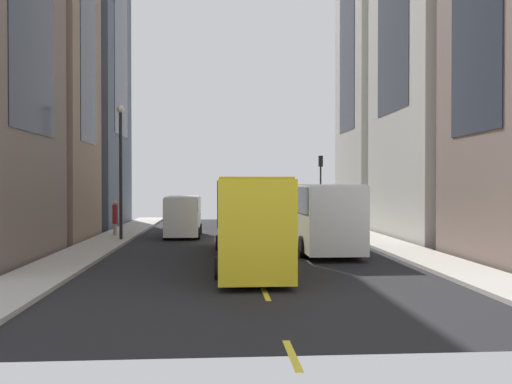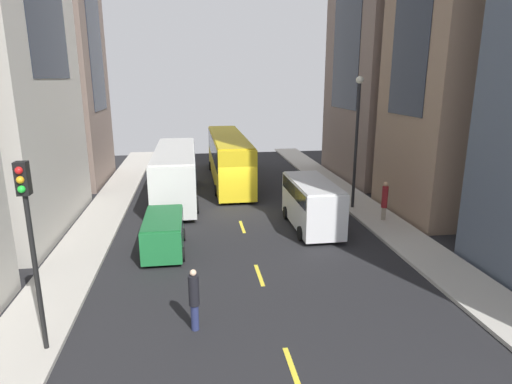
# 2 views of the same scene
# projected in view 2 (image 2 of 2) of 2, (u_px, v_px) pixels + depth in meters

# --- Properties ---
(ground_plane) EXTENTS (42.08, 42.08, 0.00)m
(ground_plane) POSITION_uv_depth(u_px,v_px,m) (236.00, 211.00, 26.32)
(ground_plane) COLOR black
(sidewalk_west) EXTENTS (2.45, 44.00, 0.15)m
(sidewalk_west) POSITION_uv_depth(u_px,v_px,m) (103.00, 215.00, 25.18)
(sidewalk_west) COLOR #B2ADA3
(sidewalk_west) RESTS_ON ground
(sidewalk_east) EXTENTS (2.45, 44.00, 0.15)m
(sidewalk_east) POSITION_uv_depth(u_px,v_px,m) (359.00, 204.00, 27.41)
(sidewalk_east) COLOR #B2ADA3
(sidewalk_east) RESTS_ON ground
(lane_stripe_1) EXTENTS (0.16, 2.00, 0.01)m
(lane_stripe_1) POSITION_uv_depth(u_px,v_px,m) (293.00, 369.00, 11.97)
(lane_stripe_1) COLOR yellow
(lane_stripe_1) RESTS_ON ground
(lane_stripe_2) EXTENTS (0.16, 2.00, 0.01)m
(lane_stripe_2) POSITION_uv_depth(u_px,v_px,m) (259.00, 275.00, 17.71)
(lane_stripe_2) COLOR yellow
(lane_stripe_2) RESTS_ON ground
(lane_stripe_3) EXTENTS (0.16, 2.00, 0.01)m
(lane_stripe_3) POSITION_uv_depth(u_px,v_px,m) (242.00, 227.00, 23.45)
(lane_stripe_3) COLOR yellow
(lane_stripe_3) RESTS_ON ground
(lane_stripe_4) EXTENTS (0.16, 2.00, 0.01)m
(lane_stripe_4) POSITION_uv_depth(u_px,v_px,m) (232.00, 197.00, 29.18)
(lane_stripe_4) COLOR yellow
(lane_stripe_4) RESTS_ON ground
(lane_stripe_5) EXTENTS (0.16, 2.00, 0.01)m
(lane_stripe_5) POSITION_uv_depth(u_px,v_px,m) (225.00, 178.00, 34.92)
(lane_stripe_5) COLOR yellow
(lane_stripe_5) RESTS_ON ground
(lane_stripe_6) EXTENTS (0.16, 2.00, 0.01)m
(lane_stripe_6) POSITION_uv_depth(u_px,v_px,m) (220.00, 164.00, 40.66)
(lane_stripe_6) COLOR yellow
(lane_stripe_6) RESTS_ON ground
(lane_stripe_7) EXTENTS (0.16, 2.00, 0.01)m
(lane_stripe_7) POSITION_uv_depth(u_px,v_px,m) (216.00, 153.00, 46.39)
(lane_stripe_7) COLOR yellow
(lane_stripe_7) RESTS_ON ground
(building_west_2) EXTENTS (10.05, 8.17, 24.36)m
(building_west_2) POSITION_uv_depth(u_px,v_px,m) (18.00, 14.00, 30.18)
(building_west_2) COLOR #7A665B
(building_west_2) RESTS_ON ground
(building_east_2) EXTENTS (8.10, 10.21, 24.56)m
(building_east_2) POSITION_uv_depth(u_px,v_px,m) (399.00, 17.00, 32.49)
(building_east_2) COLOR #7A665B
(building_east_2) RESTS_ON ground
(city_bus_white) EXTENTS (2.80, 11.10, 3.35)m
(city_bus_white) POSITION_uv_depth(u_px,v_px,m) (175.00, 169.00, 28.44)
(city_bus_white) COLOR silver
(city_bus_white) RESTS_ON ground
(streetcar_yellow) EXTENTS (2.70, 13.95, 3.59)m
(streetcar_yellow) POSITION_uv_depth(u_px,v_px,m) (228.00, 154.00, 33.40)
(streetcar_yellow) COLOR yellow
(streetcar_yellow) RESTS_ON ground
(delivery_van_white) EXTENTS (2.25, 5.53, 2.58)m
(delivery_van_white) POSITION_uv_depth(u_px,v_px,m) (312.00, 201.00, 22.93)
(delivery_van_white) COLOR white
(delivery_van_white) RESTS_ON ground
(car_green_0) EXTENTS (1.91, 4.05, 1.69)m
(car_green_0) POSITION_uv_depth(u_px,v_px,m) (163.00, 231.00, 19.92)
(car_green_0) COLOR #1E7238
(car_green_0) RESTS_ON ground
(pedestrian_crossing_near) EXTENTS (0.33, 0.33, 2.18)m
(pedestrian_crossing_near) POSITION_uv_depth(u_px,v_px,m) (385.00, 200.00, 23.88)
(pedestrian_crossing_near) COLOR gray
(pedestrian_crossing_near) RESTS_ON ground
(pedestrian_waiting_curb) EXTENTS (0.34, 0.34, 2.09)m
(pedestrian_waiting_curb) POSITION_uv_depth(u_px,v_px,m) (194.00, 298.00, 13.61)
(pedestrian_waiting_curb) COLOR navy
(pedestrian_waiting_curb) RESTS_ON ground
(traffic_light_near_corner) EXTENTS (0.32, 0.44, 5.57)m
(traffic_light_near_corner) POSITION_uv_depth(u_px,v_px,m) (29.00, 223.00, 11.69)
(traffic_light_near_corner) COLOR black
(traffic_light_near_corner) RESTS_ON ground
(streetlamp_near) EXTENTS (0.44, 0.44, 7.79)m
(streetlamp_near) POSITION_uv_depth(u_px,v_px,m) (357.00, 130.00, 25.34)
(streetlamp_near) COLOR black
(streetlamp_near) RESTS_ON ground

